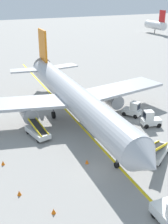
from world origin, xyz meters
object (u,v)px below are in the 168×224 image
object	(u,v)px
baggage_tug_near_wing	(133,110)
baggage_tug_by_cargo_door	(150,120)
airliner	(72,96)
belt_loader_forward_hold	(37,130)
safety_cone_wingtip_right	(19,193)
safety_cone_wingtip_left	(54,211)
ground_crew_marshaller	(116,125)
belt_loader_aft_hold	(157,151)
safety_cone_tail_area	(87,162)
safety_cone_nose_left	(3,163)

from	to	relation	value
baggage_tug_near_wing	baggage_tug_by_cargo_door	size ratio (longest dim) A/B	1.02
airliner	belt_loader_forward_hold	size ratio (longest dim) A/B	6.85
airliner	baggage_tug_near_wing	xyz separation A→B (m)	(7.85, -2.42, -2.49)
baggage_tug_by_cargo_door	safety_cone_wingtip_right	world-z (taller)	baggage_tug_by_cargo_door
baggage_tug_near_wing	safety_cone_wingtip_left	world-z (taller)	baggage_tug_near_wing
airliner	ground_crew_marshaller	distance (m)	6.81
baggage_tug_near_wing	baggage_tug_by_cargo_door	world-z (taller)	same
belt_loader_aft_hold	safety_cone_wingtip_right	world-z (taller)	belt_loader_aft_hold
baggage_tug_by_cargo_door	safety_cone_wingtip_right	distance (m)	19.13
belt_loader_aft_hold	safety_cone_tail_area	xyz separation A→B (m)	(-6.93, 2.16, -0.56)
belt_loader_aft_hold	safety_cone_wingtip_left	size ratio (longest dim) A/B	11.03
baggage_tug_near_wing	safety_cone_wingtip_left	xyz separation A→B (m)	(-16.05, -12.87, -0.71)
airliner	safety_cone_wingtip_right	xyz separation A→B (m)	(-10.09, -12.03, -3.20)
baggage_tug_by_cargo_door	belt_loader_aft_hold	xyz separation A→B (m)	(-3.95, -6.37, -0.15)
baggage_tug_near_wing	ground_crew_marshaller	world-z (taller)	baggage_tug_near_wing
ground_crew_marshaller	safety_cone_tail_area	size ratio (longest dim) A/B	3.86
safety_cone_wingtip_right	safety_cone_nose_left	bearing A→B (deg)	93.99
safety_cone_nose_left	safety_cone_wingtip_left	size ratio (longest dim) A/B	1.00
safety_cone_nose_left	belt_loader_forward_hold	bearing A→B (deg)	42.06
belt_loader_forward_hold	safety_cone_tail_area	size ratio (longest dim) A/B	11.72
belt_loader_aft_hold	safety_cone_tail_area	distance (m)	7.28
airliner	belt_loader_forward_hold	bearing A→B (deg)	-156.23
baggage_tug_near_wing	safety_cone_tail_area	distance (m)	13.22
safety_cone_wingtip_left	safety_cone_tail_area	world-z (taller)	same
airliner	belt_loader_aft_hold	bearing A→B (deg)	-71.66
baggage_tug_by_cargo_door	belt_loader_aft_hold	distance (m)	7.50
ground_crew_marshaller	safety_cone_wingtip_right	xyz separation A→B (m)	(-13.48, -6.68, -0.69)
baggage_tug_by_cargo_door	safety_cone_nose_left	world-z (taller)	baggage_tug_by_cargo_door
baggage_tug_by_cargo_door	safety_cone_wingtip_left	bearing A→B (deg)	-150.14
belt_loader_forward_hold	safety_cone_wingtip_left	distance (m)	13.09
baggage_tug_near_wing	belt_loader_forward_hold	xyz separation A→B (m)	(-13.47, -0.05, -0.15)
safety_cone_nose_left	ground_crew_marshaller	bearing A→B (deg)	6.13
safety_cone_wingtip_right	safety_cone_tail_area	xyz separation A→B (m)	(7.25, 1.85, 0.00)
belt_loader_aft_hold	ground_crew_marshaller	distance (m)	7.03
ground_crew_marshaller	safety_cone_wingtip_left	distance (m)	15.29
safety_cone_tail_area	airliner	bearing A→B (deg)	74.41
baggage_tug_by_cargo_door	safety_cone_wingtip_right	bearing A→B (deg)	-161.52
airliner	safety_cone_wingtip_left	size ratio (longest dim) A/B	80.24
safety_cone_wingtip_left	safety_cone_wingtip_right	world-z (taller)	same
baggage_tug_near_wing	safety_cone_wingtip_left	distance (m)	20.59
belt_loader_forward_hold	safety_cone_wingtip_right	xyz separation A→B (m)	(-4.46, -9.55, -0.56)
baggage_tug_near_wing	safety_cone_nose_left	world-z (taller)	baggage_tug_near_wing
baggage_tug_by_cargo_door	belt_loader_forward_hold	distance (m)	14.11
belt_loader_forward_hold	safety_cone_wingtip_left	world-z (taller)	belt_loader_forward_hold
safety_cone_wingtip_left	safety_cone_wingtip_right	bearing A→B (deg)	120.01
belt_loader_aft_hold	ground_crew_marshaller	bearing A→B (deg)	95.72
belt_loader_forward_hold	safety_cone_wingtip_right	bearing A→B (deg)	-115.05
baggage_tug_near_wing	safety_cone_wingtip_left	size ratio (longest dim) A/B	6.20
baggage_tug_by_cargo_door	safety_cone_wingtip_left	size ratio (longest dim) A/B	6.05
ground_crew_marshaller	safety_cone_wingtip_right	distance (m)	15.06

